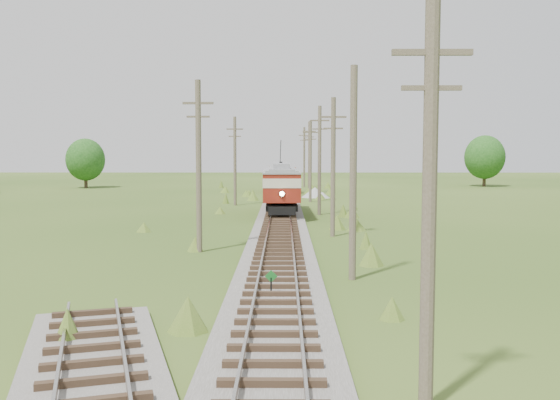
{
  "coord_description": "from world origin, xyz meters",
  "views": [
    {
      "loc": [
        0.26,
        -20.56,
        5.36
      ],
      "look_at": [
        0.0,
        20.49,
        2.08
      ],
      "focal_mm": 40.0,
      "sensor_mm": 36.0,
      "label": 1
    }
  ],
  "objects_px": {
    "switch_marker": "(271,282)",
    "streetcar": "(281,183)",
    "gondola": "(282,176)",
    "gravel_pile": "(316,193)"
  },
  "relations": [
    {
      "from": "gondola",
      "to": "gravel_pile",
      "type": "bearing_deg",
      "value": -73.54
    },
    {
      "from": "streetcar",
      "to": "gondola",
      "type": "distance_m",
      "value": 28.26
    },
    {
      "from": "switch_marker",
      "to": "gondola",
      "type": "distance_m",
      "value": 57.99
    },
    {
      "from": "gondola",
      "to": "gravel_pile",
      "type": "height_order",
      "value": "gondola"
    },
    {
      "from": "switch_marker",
      "to": "streetcar",
      "type": "xyz_separation_m",
      "value": [
        0.2,
        29.72,
        2.0
      ]
    },
    {
      "from": "streetcar",
      "to": "switch_marker",
      "type": "bearing_deg",
      "value": -91.44
    },
    {
      "from": "streetcar",
      "to": "gravel_pile",
      "type": "height_order",
      "value": "streetcar"
    },
    {
      "from": "gondola",
      "to": "gravel_pile",
      "type": "relative_size",
      "value": 2.48
    },
    {
      "from": "gravel_pile",
      "to": "streetcar",
      "type": "bearing_deg",
      "value": -101.69
    },
    {
      "from": "switch_marker",
      "to": "streetcar",
      "type": "bearing_deg",
      "value": 89.61
    }
  ]
}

